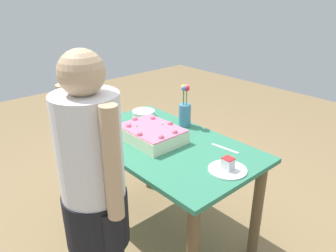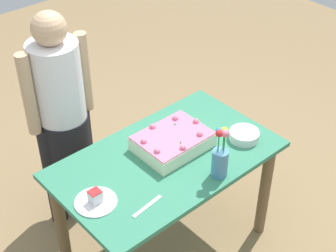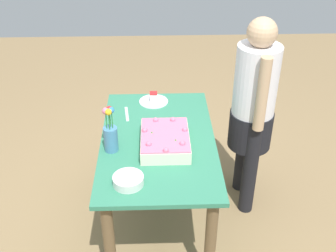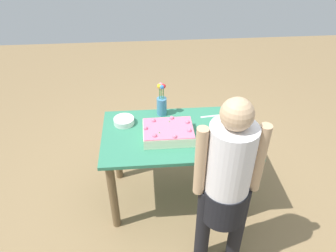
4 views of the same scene
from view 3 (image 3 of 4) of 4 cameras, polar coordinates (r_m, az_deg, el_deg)
ground_plane at (r=3.27m, az=-1.19°, el=-12.81°), size 8.00×8.00×0.00m
dining_table at (r=2.87m, az=-1.33°, el=-4.07°), size 1.27×0.75×0.76m
sheet_cake at (r=2.69m, az=-0.41°, el=-1.90°), size 0.41×0.31×0.12m
serving_plate_with_slice at (r=3.21m, az=-1.96°, el=3.58°), size 0.22×0.22×0.08m
cake_knife at (r=3.07m, az=-5.60°, el=1.64°), size 0.20×0.04×0.00m
flower_vase at (r=2.64m, az=-7.80°, el=-1.14°), size 0.09×0.09×0.31m
fruit_bowl at (r=2.41m, az=-5.41°, el=-7.34°), size 0.18×0.18×0.05m
person_standing at (r=3.03m, az=11.46°, el=2.72°), size 0.45×0.31×1.49m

